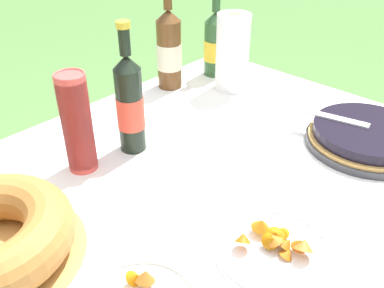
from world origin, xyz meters
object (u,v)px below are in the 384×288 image
Objects in this scene: paper_towel_roll at (232,53)px; juice_bottle_red at (130,104)px; serving_knife at (381,128)px; cup_stack at (77,124)px; snack_plate_near at (275,248)px; berry_tart at (367,137)px; cider_bottle_green at (215,44)px; cider_bottle_amber at (169,50)px.

juice_bottle_red is at bearing -174.55° from paper_towel_roll.
serving_knife is 0.78m from cup_stack.
cup_stack is 0.99× the size of paper_towel_roll.
serving_knife is at bearing -40.77° from cup_stack.
juice_bottle_red is 1.49× the size of snack_plate_near.
cup_stack reaches higher than berry_tart.
cider_bottle_green is (0.10, 0.62, 0.09)m from berry_tart.
snack_plate_near is at bearing -132.08° from cider_bottle_green.
juice_bottle_red is (-0.44, 0.45, 0.11)m from berry_tart.
serving_knife reaches higher than snack_plate_near.
cup_stack is (-0.58, 0.48, 0.10)m from berry_tart.
juice_bottle_red is at bearing 82.91° from snack_plate_near.
cup_stack is at bearing 99.16° from snack_plate_near.
serving_knife is (0.01, -0.03, 0.04)m from berry_tart.
paper_towel_roll is (0.54, 0.54, 0.11)m from snack_plate_near.
juice_bottle_red reaches higher than berry_tart.
cup_stack is at bearing 140.56° from berry_tart.
snack_plate_near is 0.90× the size of paper_towel_roll.
juice_bottle_red reaches higher than paper_towel_roll.
berry_tart is 0.50m from snack_plate_near.
snack_plate_near is at bearing -175.69° from berry_tart.
snack_plate_near is (-0.50, -0.01, -0.05)m from serving_knife.
cider_bottle_amber is (0.49, 0.19, 0.01)m from cup_stack.
serving_knife is 1.08× the size of juice_bottle_red.
cider_bottle_green is 0.13m from paper_towel_roll.
snack_plate_near is at bearing -135.09° from paper_towel_roll.
juice_bottle_red is (-0.35, -0.21, 0.00)m from cider_bottle_amber.
cup_stack reaches higher than serving_knife.
berry_tart is at bearing -98.91° from cider_bottle_green.
cup_stack is 0.53m from cider_bottle_amber.
paper_towel_roll is at bearing -51.56° from cider_bottle_amber.
juice_bottle_red is at bearing 133.83° from berry_tart.
cider_bottle_green is 0.90× the size of juice_bottle_red.
cider_bottle_amber is at bearing 31.20° from juice_bottle_red.
cider_bottle_amber is at bearing 20.86° from cup_stack.
serving_knife is 0.53m from paper_towel_roll.
juice_bottle_red is at bearing -162.62° from cider_bottle_green.
serving_knife reaches higher than berry_tart.
cup_stack is at bearing -168.01° from cider_bottle_green.
snack_plate_near is (-0.50, -0.04, -0.01)m from berry_tart.
cup_stack is 0.73× the size of cider_bottle_amber.
paper_towel_roll is (0.04, 0.50, 0.10)m from berry_tart.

